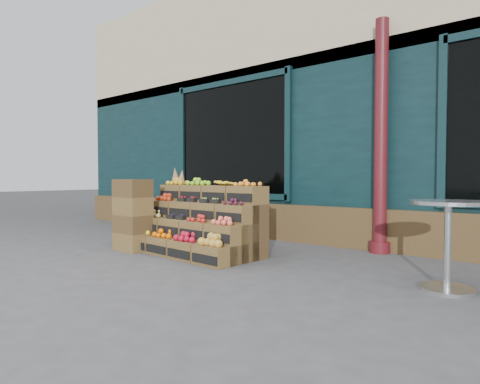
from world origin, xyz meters
The scene contains 6 objects.
ground centered at (0.00, 0.00, 0.00)m, with size 60.00×60.00×0.00m, color #434346.
shop_facade centered at (0.00, 5.11, 2.40)m, with size 12.00×6.24×4.80m.
crate_display centered at (-0.77, 0.49, 0.37)m, with size 1.98×1.08×1.20m.
spare_crates centered at (-1.62, 0.02, 0.51)m, with size 0.52×0.37×1.02m.
bistro_table centered at (2.35, 0.57, 0.52)m, with size 0.66×0.66×0.83m.
shopkeeper centered at (-1.36, 2.95, 0.94)m, with size 0.68×0.45×1.87m, color #1E6A2D.
Camera 1 is at (3.14, -3.47, 1.04)m, focal length 30.00 mm.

